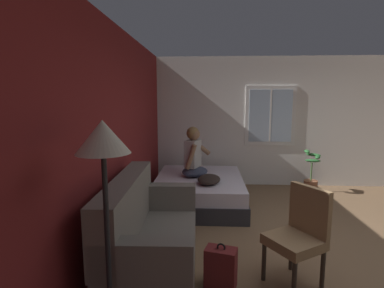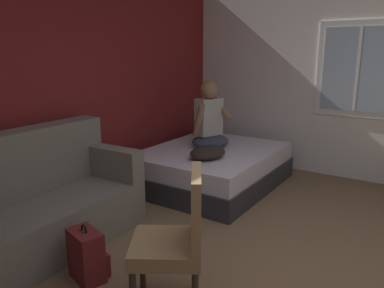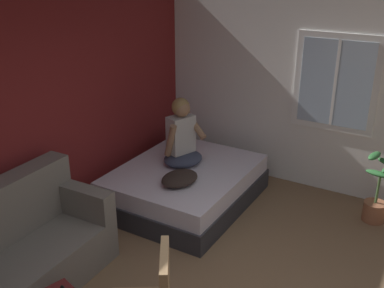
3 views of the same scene
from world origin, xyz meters
The scene contains 8 objects.
wall_back_accent centered at (0.00, 2.86, 1.35)m, with size 10.99×0.16×2.70m, color maroon.
wall_side_with_window centered at (3.08, 0.01, 1.35)m, with size 0.19×6.95×2.70m.
bed centered at (1.74, 1.84, 0.24)m, with size 1.89×1.53×0.48m.
couch centered at (-0.46, 2.30, 0.39)m, with size 1.73×0.88×1.04m.
person_seated centered at (1.83, 1.94, 0.84)m, with size 0.64×0.59×0.88m.
throw_pillow centered at (1.35, 1.67, 0.55)m, with size 0.48×0.36×0.14m, color #2D231E.
cell_phone centered at (1.50, 1.66, 0.48)m, with size 0.07×0.14×0.01m, color black.
potted_plant centered at (2.51, -0.34, 0.30)m, with size 0.39×0.37×0.85m.
Camera 3 is at (-2.61, -0.84, 2.92)m, focal length 42.00 mm.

